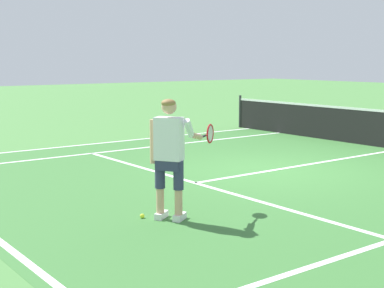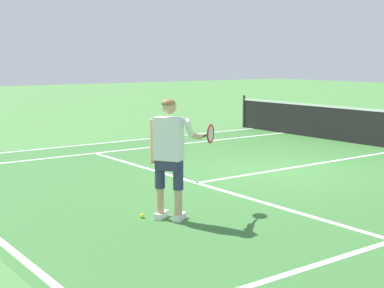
# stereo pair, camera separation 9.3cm
# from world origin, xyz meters

# --- Properties ---
(ground_plane) EXTENTS (80.00, 80.00, 0.00)m
(ground_plane) POSITION_xyz_m (0.00, 0.00, 0.00)
(ground_plane) COLOR #477F3D
(court_inner_surface) EXTENTS (10.98, 10.78, 0.00)m
(court_inner_surface) POSITION_xyz_m (0.00, -0.76, 0.00)
(court_inner_surface) COLOR #387033
(court_inner_surface) RESTS_ON ground
(line_service) EXTENTS (8.23, 0.10, 0.01)m
(line_service) POSITION_xyz_m (0.00, -1.97, 0.00)
(line_service) COLOR white
(line_service) RESTS_ON ground
(line_centre_service) EXTENTS (0.10, 6.40, 0.01)m
(line_centre_service) POSITION_xyz_m (0.00, 1.23, 0.00)
(line_centre_service) COLOR white
(line_centre_service) RESTS_ON ground
(line_singles_left) EXTENTS (0.10, 10.38, 0.01)m
(line_singles_left) POSITION_xyz_m (-4.12, -0.76, 0.00)
(line_singles_left) COLOR white
(line_singles_left) RESTS_ON ground
(line_doubles_left) EXTENTS (0.10, 10.38, 0.01)m
(line_doubles_left) POSITION_xyz_m (-5.49, -0.76, 0.00)
(line_doubles_left) COLOR white
(line_doubles_left) RESTS_ON ground
(tennis_player) EXTENTS (0.57, 1.22, 1.71)m
(tennis_player) POSITION_xyz_m (1.67, -3.68, 0.99)
(tennis_player) COLOR white
(tennis_player) RESTS_ON ground
(tennis_ball_near_feet) EXTENTS (0.07, 0.07, 0.07)m
(tennis_ball_near_feet) POSITION_xyz_m (1.38, -3.97, 0.03)
(tennis_ball_near_feet) COLOR #CCE02D
(tennis_ball_near_feet) RESTS_ON ground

